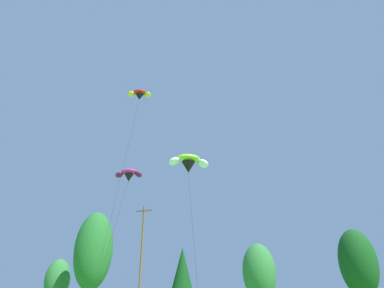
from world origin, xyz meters
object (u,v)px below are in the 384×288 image
parafoil_kite_mid_lime_white (189,163)px  parafoil_kite_far_red_yellow (139,95)px  utility_pole (141,257)px  parafoil_kite_high_magenta (129,175)px

parafoil_kite_mid_lime_white → parafoil_kite_far_red_yellow: (-6.26, 1.01, 9.44)m
parafoil_kite_mid_lime_white → parafoil_kite_far_red_yellow: size_ratio=0.60×
utility_pole → parafoil_kite_far_red_yellow: parafoil_kite_far_red_yellow is taller
parafoil_kite_high_magenta → parafoil_kite_far_red_yellow: (-1.13, 2.81, 10.64)m
utility_pole → parafoil_kite_far_red_yellow: bearing=-71.3°
parafoil_kite_high_magenta → parafoil_kite_mid_lime_white: 5.57m
utility_pole → parafoil_kite_high_magenta: parafoil_kite_high_magenta is taller
utility_pole → parafoil_kite_mid_lime_white: size_ratio=0.95×
parafoil_kite_far_red_yellow → parafoil_kite_high_magenta: bearing=-68.0°
utility_pole → parafoil_kite_mid_lime_white: (9.20, -9.71, 7.05)m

